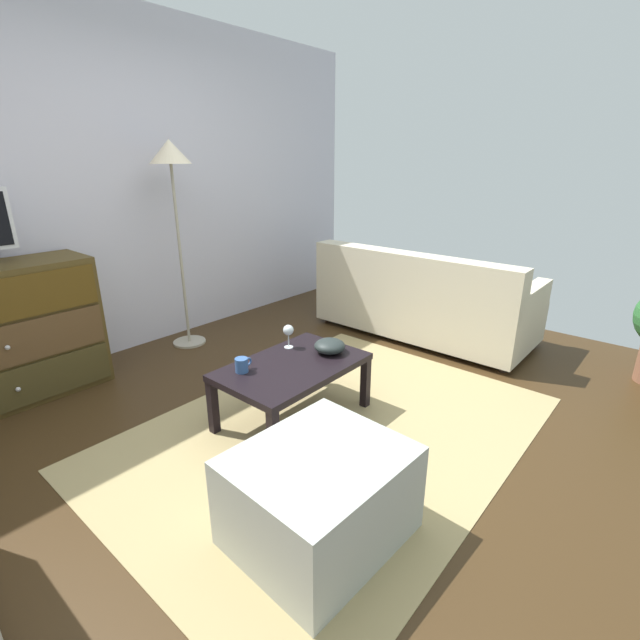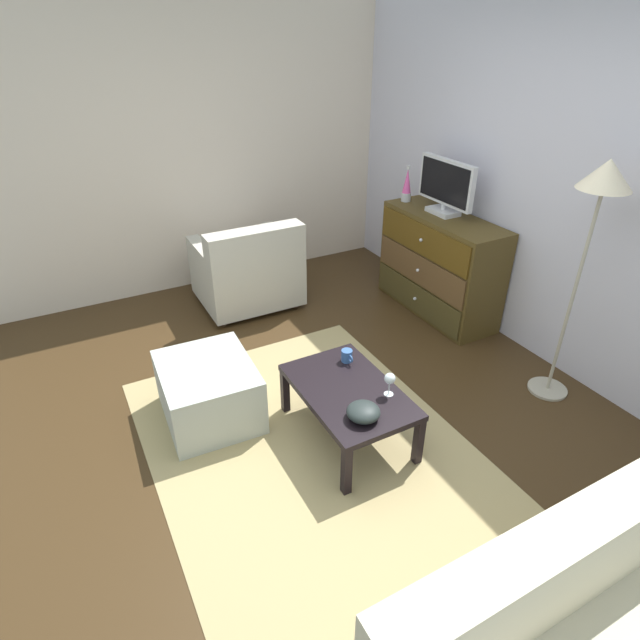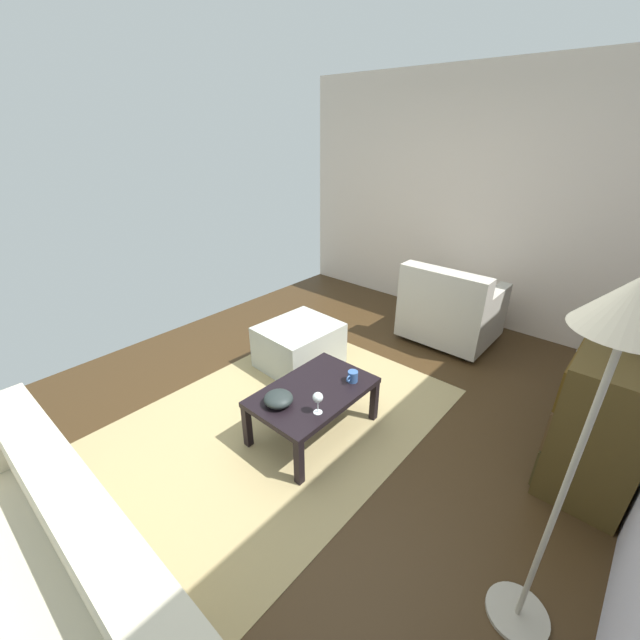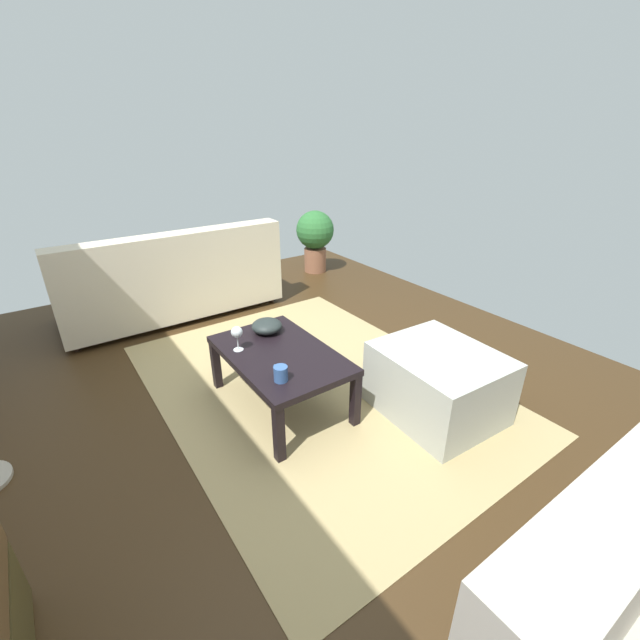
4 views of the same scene
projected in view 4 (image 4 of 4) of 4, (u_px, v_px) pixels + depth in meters
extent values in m
cube|color=#3B2915|center=(306.00, 414.00, 2.61)|extent=(5.74, 4.50, 0.05)
cube|color=tan|center=(314.00, 385.00, 2.85)|extent=(2.60, 1.90, 0.01)
cube|color=black|center=(279.00, 434.00, 2.16)|extent=(0.05, 0.05, 0.34)
cube|color=black|center=(216.00, 365.00, 2.77)|extent=(0.05, 0.05, 0.34)
cube|color=black|center=(355.00, 400.00, 2.42)|extent=(0.05, 0.05, 0.34)
cube|color=black|center=(282.00, 344.00, 3.04)|extent=(0.05, 0.05, 0.34)
cube|color=black|center=(280.00, 355.00, 2.52)|extent=(0.89, 0.57, 0.04)
cylinder|color=silver|center=(238.00, 350.00, 2.53)|extent=(0.06, 0.06, 0.00)
cylinder|color=silver|center=(238.00, 343.00, 2.51)|extent=(0.01, 0.01, 0.09)
sphere|color=silver|center=(237.00, 332.00, 2.48)|extent=(0.07, 0.07, 0.07)
cylinder|color=#365C99|center=(281.00, 374.00, 2.21)|extent=(0.08, 0.08, 0.08)
torus|color=#365C99|center=(276.00, 369.00, 2.25)|extent=(0.05, 0.01, 0.05)
ellipsoid|color=#242C2A|center=(267.00, 326.00, 2.73)|extent=(0.20, 0.20, 0.09)
cylinder|color=#332319|center=(242.00, 280.00, 4.70)|extent=(0.05, 0.05, 0.05)
cylinder|color=#332319|center=(66.00, 318.00, 3.79)|extent=(0.05, 0.05, 0.05)
cylinder|color=#332319|center=(271.00, 299.00, 4.19)|extent=(0.05, 0.05, 0.05)
cylinder|color=#332319|center=(76.00, 348.00, 3.28)|extent=(0.05, 0.05, 0.05)
cube|color=beige|center=(170.00, 288.00, 3.91)|extent=(0.85, 1.91, 0.35)
cube|color=beige|center=(175.00, 258.00, 3.50)|extent=(0.20, 1.91, 0.41)
cube|color=beige|center=(254.00, 245.00, 4.25)|extent=(0.81, 0.12, 0.20)
cube|color=beige|center=(53.00, 279.00, 3.32)|extent=(0.81, 0.12, 0.20)
cylinder|color=tan|center=(171.00, 253.00, 4.07)|extent=(0.16, 0.40, 0.16)
cylinder|color=#332319|center=(591.00, 616.00, 1.50)|extent=(0.05, 0.05, 0.05)
cube|color=#B6B1A3|center=(597.00, 565.00, 1.03)|extent=(0.20, 0.89, 0.41)
cube|color=#ACB1A8|center=(438.00, 383.00, 2.51)|extent=(0.73, 0.63, 0.42)
cylinder|color=brown|center=(315.00, 260.00, 5.02)|extent=(0.26, 0.26, 0.28)
sphere|color=#2D6B33|center=(315.00, 230.00, 4.86)|extent=(0.44, 0.44, 0.44)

